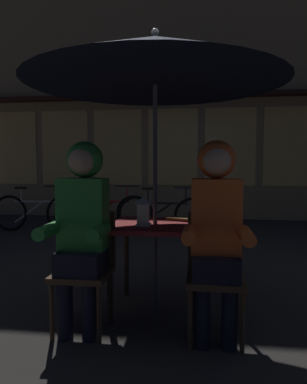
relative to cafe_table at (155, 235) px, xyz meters
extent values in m
plane|color=#2D2B28|center=(0.00, 0.00, -0.64)|extent=(60.00, 60.00, 0.00)
cube|color=maroon|center=(0.00, 0.00, 0.08)|extent=(0.72, 0.72, 0.04)
cylinder|color=#2D2319|center=(-0.31, -0.31, -0.29)|extent=(0.04, 0.04, 0.70)
cylinder|color=#2D2319|center=(0.31, -0.31, -0.29)|extent=(0.04, 0.04, 0.70)
cylinder|color=#2D2319|center=(-0.31, 0.31, -0.29)|extent=(0.04, 0.04, 0.70)
cylinder|color=#2D2319|center=(0.31, 0.31, -0.29)|extent=(0.04, 0.04, 0.70)
cylinder|color=#4C4C51|center=(0.00, 0.00, 0.49)|extent=(0.04, 0.04, 2.25)
cone|color=black|center=(0.00, 0.00, 1.42)|extent=(2.10, 2.10, 0.38)
sphere|color=#4C4C51|center=(0.00, 0.00, 1.64)|extent=(0.06, 0.06, 0.06)
cube|color=white|center=(-0.08, -0.12, 0.11)|extent=(0.11, 0.11, 0.02)
cube|color=white|center=(-0.08, -0.12, 0.20)|extent=(0.09, 0.09, 0.16)
pyramid|color=white|center=(-0.08, -0.12, 0.31)|extent=(0.11, 0.11, 0.06)
cube|color=#513823|center=(-0.48, -0.44, -0.21)|extent=(0.40, 0.40, 0.04)
cylinder|color=#513823|center=(-0.31, -0.61, -0.43)|extent=(0.03, 0.03, 0.41)
cylinder|color=#513823|center=(-0.65, -0.61, -0.43)|extent=(0.03, 0.03, 0.41)
cylinder|color=#513823|center=(-0.31, -0.27, -0.43)|extent=(0.03, 0.03, 0.41)
cylinder|color=#513823|center=(-0.65, -0.27, -0.43)|extent=(0.03, 0.03, 0.41)
cube|color=#513823|center=(-0.48, -0.26, 0.02)|extent=(0.40, 0.03, 0.42)
cube|color=#513823|center=(0.48, -0.44, -0.21)|extent=(0.40, 0.40, 0.04)
cylinder|color=#513823|center=(0.65, -0.61, -0.43)|extent=(0.03, 0.03, 0.41)
cylinder|color=#513823|center=(0.31, -0.61, -0.43)|extent=(0.03, 0.03, 0.41)
cylinder|color=#513823|center=(0.65, -0.27, -0.43)|extent=(0.03, 0.03, 0.41)
cylinder|color=#513823|center=(0.31, -0.27, -0.43)|extent=(0.03, 0.03, 0.41)
cube|color=#513823|center=(0.48, -0.26, 0.02)|extent=(0.40, 0.03, 0.42)
cylinder|color=black|center=(-0.39, -0.57, -0.41)|extent=(0.11, 0.11, 0.45)
cylinder|color=black|center=(-0.57, -0.57, -0.41)|extent=(0.11, 0.11, 0.45)
cube|color=black|center=(-0.48, -0.44, -0.11)|extent=(0.32, 0.36, 0.16)
cube|color=#338C38|center=(-0.48, -0.40, 0.23)|extent=(0.34, 0.22, 0.52)
cylinder|color=#338C38|center=(-0.30, -0.62, 0.14)|extent=(0.09, 0.30, 0.09)
cylinder|color=#338C38|center=(-0.66, -0.62, 0.14)|extent=(0.09, 0.30, 0.09)
sphere|color=tan|center=(-0.48, -0.40, 0.62)|extent=(0.21, 0.21, 0.21)
sphere|color=#338C38|center=(-0.48, -0.35, 0.63)|extent=(0.27, 0.27, 0.27)
cylinder|color=black|center=(0.57, -0.57, -0.41)|extent=(0.11, 0.11, 0.45)
cylinder|color=black|center=(0.39, -0.57, -0.41)|extent=(0.11, 0.11, 0.45)
cube|color=black|center=(0.48, -0.44, -0.11)|extent=(0.32, 0.36, 0.16)
cube|color=#E05B23|center=(0.48, -0.40, 0.23)|extent=(0.34, 0.22, 0.52)
cylinder|color=#E05B23|center=(0.66, -0.62, 0.14)|extent=(0.09, 0.30, 0.09)
cylinder|color=#E05B23|center=(0.30, -0.62, 0.14)|extent=(0.09, 0.30, 0.09)
sphere|color=tan|center=(0.48, -0.40, 0.62)|extent=(0.21, 0.21, 0.21)
sphere|color=#E05B23|center=(0.48, -0.35, 0.63)|extent=(0.27, 0.27, 0.27)
cube|color=#937A56|center=(-0.24, 5.40, 2.46)|extent=(10.00, 0.60, 6.20)
cube|color=#E0B260|center=(-4.01, 5.09, 0.96)|extent=(1.10, 0.02, 1.70)
cube|color=#E0B260|center=(-2.75, 5.09, 0.96)|extent=(1.10, 0.02, 1.70)
cube|color=#E0B260|center=(-1.50, 5.09, 0.96)|extent=(1.10, 0.02, 1.70)
cube|color=#E0B260|center=(-0.24, 5.09, 0.96)|extent=(1.10, 0.02, 1.70)
cube|color=#E0B260|center=(1.02, 5.09, 0.96)|extent=(1.10, 0.02, 1.70)
cube|color=#E0B260|center=(2.27, 5.09, 0.96)|extent=(1.10, 0.02, 1.70)
cube|color=#331914|center=(-0.24, 4.95, 2.06)|extent=(9.00, 0.36, 0.08)
torus|color=black|center=(-2.07, 3.21, -0.31)|extent=(0.66, 0.07, 0.66)
torus|color=black|center=(-3.09, 3.18, -0.31)|extent=(0.66, 0.07, 0.66)
cylinder|color=#ADA89E|center=(-2.58, 3.20, -0.09)|extent=(0.84, 0.06, 0.04)
cylinder|color=#ADA89E|center=(-2.70, 3.19, -0.28)|extent=(0.61, 0.06, 0.44)
cylinder|color=#ADA89E|center=(-2.87, 3.19, 0.03)|extent=(0.02, 0.02, 0.24)
cube|color=black|center=(-2.87, 3.19, 0.16)|extent=(0.20, 0.09, 0.04)
cylinder|color=#ADA89E|center=(-2.19, 3.21, 0.05)|extent=(0.02, 0.02, 0.28)
cylinder|color=black|center=(-2.19, 3.21, 0.19)|extent=(0.44, 0.04, 0.02)
torus|color=black|center=(-0.82, 3.44, -0.31)|extent=(0.66, 0.05, 0.66)
torus|color=black|center=(-1.84, 3.45, -0.31)|extent=(0.66, 0.05, 0.66)
cylinder|color=maroon|center=(-1.33, 3.45, -0.09)|extent=(0.84, 0.04, 0.04)
cylinder|color=maroon|center=(-1.46, 3.45, -0.28)|extent=(0.61, 0.04, 0.44)
cylinder|color=maroon|center=(-1.62, 3.45, 0.03)|extent=(0.02, 0.02, 0.24)
cube|color=black|center=(-1.62, 3.45, 0.16)|extent=(0.20, 0.08, 0.04)
cylinder|color=maroon|center=(-0.95, 3.44, 0.05)|extent=(0.02, 0.02, 0.28)
cylinder|color=black|center=(-0.95, 3.44, 0.19)|extent=(0.44, 0.03, 0.02)
torus|color=black|center=(0.25, 3.21, -0.31)|extent=(0.66, 0.11, 0.66)
torus|color=black|center=(-0.76, 3.30, -0.31)|extent=(0.66, 0.11, 0.66)
cylinder|color=black|center=(-0.25, 3.25, -0.09)|extent=(0.84, 0.11, 0.04)
cylinder|color=black|center=(-0.38, 3.26, -0.28)|extent=(0.61, 0.09, 0.44)
cylinder|color=black|center=(-0.54, 3.28, 0.03)|extent=(0.02, 0.02, 0.24)
cube|color=black|center=(-0.54, 3.28, 0.16)|extent=(0.21, 0.10, 0.04)
cylinder|color=black|center=(0.13, 3.22, 0.05)|extent=(0.02, 0.02, 0.28)
cylinder|color=black|center=(0.13, 3.22, 0.19)|extent=(0.44, 0.06, 0.02)
cube|color=olive|center=(0.19, 0.21, 0.11)|extent=(0.24, 0.20, 0.02)
camera|label=1|loc=(0.36, -2.90, 0.60)|focal=33.30mm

